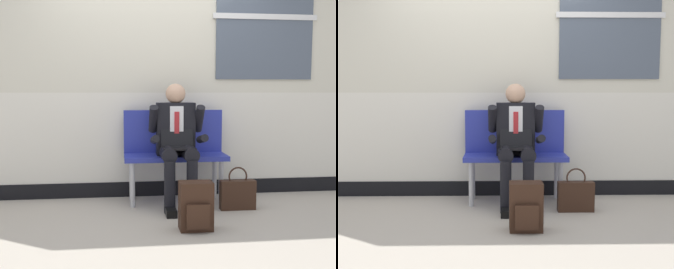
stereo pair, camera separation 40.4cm
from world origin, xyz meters
The scene contains 6 objects.
ground_plane centered at (0.00, 0.00, 0.00)m, with size 18.00×18.00×0.00m, color #B2A899.
station_wall centered at (0.02, 0.66, 1.44)m, with size 6.44×0.16×2.89m.
bench_with_person centered at (0.21, 0.39, 0.57)m, with size 1.08×0.42×0.98m.
person_seated centered at (0.21, 0.18, 0.68)m, with size 0.57×0.70×1.26m.
backpack centered at (0.26, -0.61, 0.20)m, with size 0.28×0.21×0.42m.
handbag centered at (0.79, -0.04, 0.16)m, with size 0.36×0.10×0.43m.
Camera 1 is at (-0.39, -4.00, 1.18)m, focal length 44.36 mm.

